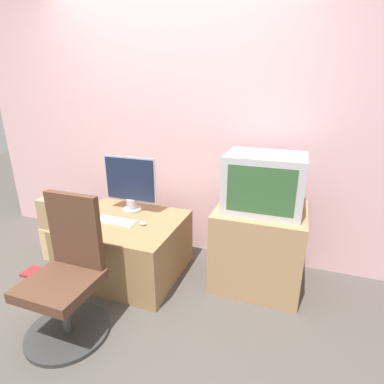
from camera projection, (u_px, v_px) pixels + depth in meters
The scene contains 12 objects.
ground_plane at pixel (103, 328), 2.12m from camera, with size 12.00×12.00×0.00m, color #4C4742.
wall_back at pixel (173, 122), 2.87m from camera, with size 4.40×0.05×2.60m.
desk at pixel (127, 246), 2.70m from camera, with size 0.97×0.82×0.52m.
side_stand at pixel (258, 246), 2.53m from camera, with size 0.71×0.63×0.69m.
main_monitor at pixel (130, 184), 2.74m from camera, with size 0.51×0.18×0.51m.
keyboard at pixel (116, 221), 2.58m from camera, with size 0.37×0.12×0.01m.
mouse at pixel (143, 223), 2.52m from camera, with size 0.06×0.04×0.03m.
crt_tv at pixel (264, 183), 2.32m from camera, with size 0.59×0.43×0.45m.
office_chair at pixel (67, 282), 2.01m from camera, with size 0.56×0.56×0.97m.
cardboard_box_lower at pixel (61, 242), 2.96m from camera, with size 0.31×0.22×0.33m.
cardboard_box_upper at pixel (57, 213), 2.86m from camera, with size 0.28×0.20×0.30m.
book at pixel (35, 273), 2.74m from camera, with size 0.21×0.16×0.02m.
Camera 1 is at (1.16, -1.37, 1.62)m, focal length 28.00 mm.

